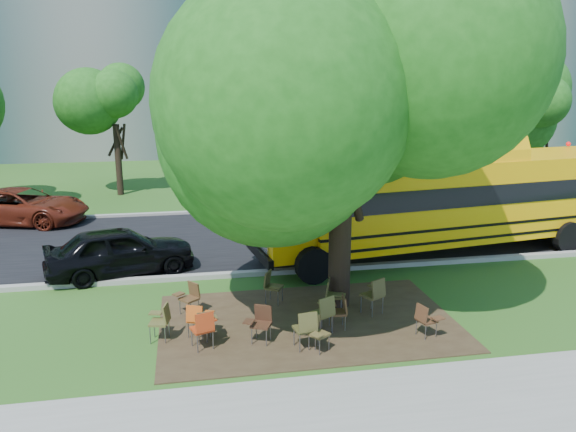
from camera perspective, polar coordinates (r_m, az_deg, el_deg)
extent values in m
plane|color=#234C17|center=(14.00, -2.48, -10.20)|extent=(160.00, 160.00, 0.00)
cube|color=#382819|center=(13.71, 2.03, -10.68)|extent=(7.00, 4.50, 0.03)
cube|color=black|center=(20.55, -5.20, -2.25)|extent=(80.00, 8.00, 0.04)
cube|color=gray|center=(16.74, -3.92, -5.84)|extent=(80.00, 0.25, 0.14)
cube|color=gray|center=(24.49, -6.10, 0.49)|extent=(80.00, 0.25, 0.14)
cube|color=gray|center=(49.36, -18.75, 19.34)|extent=(38.00, 16.00, 22.00)
cube|color=gray|center=(57.23, 17.48, 20.10)|extent=(30.00, 16.00, 25.00)
cylinder|color=black|center=(29.13, -16.85, 5.47)|extent=(0.32, 0.32, 3.50)
sphere|color=#1B5513|center=(28.89, -17.20, 10.32)|extent=(4.80, 4.80, 4.80)
cylinder|color=black|center=(28.62, 9.60, 6.44)|extent=(0.38, 0.38, 4.20)
sphere|color=#1B5513|center=(28.39, 9.84, 12.33)|extent=(5.60, 5.60, 5.60)
cylinder|color=black|center=(31.44, 24.13, 5.53)|extent=(0.34, 0.34, 3.60)
sphere|color=#1B5513|center=(31.22, 24.59, 10.16)|extent=(5.00, 5.00, 5.00)
cylinder|color=black|center=(14.05, 5.33, -1.12)|extent=(0.56, 0.56, 4.18)
sphere|color=#1B5513|center=(13.58, 5.63, 11.91)|extent=(7.20, 7.20, 7.20)
cube|color=#F5A807|center=(19.64, 17.87, 1.97)|extent=(11.93, 4.31, 2.60)
cube|color=black|center=(19.78, 18.68, 2.84)|extent=(11.30, 4.26, 0.64)
cube|color=#F5A807|center=(16.87, -0.46, -2.12)|extent=(1.70, 2.51, 1.01)
cube|color=black|center=(19.78, 17.73, 0.09)|extent=(11.95, 4.34, 0.08)
cube|color=black|center=(19.87, 17.65, -1.01)|extent=(11.95, 4.34, 0.08)
cylinder|color=black|center=(15.98, 2.60, -5.05)|extent=(1.10, 0.47, 1.06)
cylinder|color=black|center=(18.36, -0.40, -2.51)|extent=(1.10, 0.47, 1.06)
cylinder|color=black|center=(20.96, 26.54, -1.92)|extent=(1.10, 0.47, 1.06)
cylinder|color=black|center=(22.83, 21.89, -0.25)|extent=(1.10, 0.47, 1.06)
cylinder|color=black|center=(23.81, 24.62, 0.03)|extent=(1.10, 0.47, 1.06)
cube|color=#4E4321|center=(12.73, -8.48, -10.94)|extent=(0.42, 0.41, 0.04)
cube|color=#4E4321|center=(12.50, -8.38, -10.42)|extent=(0.37, 0.14, 0.36)
cube|color=#4E4321|center=(12.83, -7.65, -10.17)|extent=(0.23, 0.28, 0.03)
cylinder|color=slate|center=(12.92, -9.25, -11.55)|extent=(0.02, 0.02, 0.40)
cylinder|color=slate|center=(12.70, -7.63, -11.96)|extent=(0.02, 0.02, 0.40)
cube|color=#CB5315|center=(13.00, -9.21, -10.32)|extent=(0.50, 0.49, 0.05)
cube|color=#CB5315|center=(12.78, -9.50, -9.78)|extent=(0.38, 0.22, 0.38)
cube|color=#CB5315|center=(13.00, -8.09, -9.74)|extent=(0.28, 0.32, 0.03)
cylinder|color=slate|center=(13.28, -9.61, -10.81)|extent=(0.02, 0.02, 0.42)
cylinder|color=slate|center=(12.91, -8.73, -11.52)|extent=(0.02, 0.02, 0.42)
cube|color=#A93312|center=(12.42, -8.73, -11.29)|extent=(0.54, 0.53, 0.05)
cube|color=#A93312|center=(12.17, -8.45, -10.66)|extent=(0.42, 0.23, 0.41)
cube|color=#A93312|center=(12.57, -7.93, -10.32)|extent=(0.31, 0.35, 0.03)
cylinder|color=slate|center=(12.61, -9.74, -12.08)|extent=(0.02, 0.02, 0.46)
cylinder|color=slate|center=(12.43, -7.62, -12.41)|extent=(0.02, 0.02, 0.46)
cube|color=#3D2315|center=(12.55, -2.75, -10.99)|extent=(0.53, 0.52, 0.05)
cube|color=#3D2315|center=(12.61, -2.53, -9.79)|extent=(0.39, 0.24, 0.39)
cube|color=#3D2315|center=(12.44, -3.99, -10.64)|extent=(0.31, 0.34, 0.03)
cylinder|color=slate|center=(12.46, -2.21, -12.29)|extent=(0.02, 0.02, 0.44)
cylinder|color=slate|center=(12.83, -3.25, -11.50)|extent=(0.02, 0.02, 0.44)
cube|color=#46421E|center=(12.28, 1.71, -11.38)|extent=(0.50, 0.48, 0.05)
cube|color=#46421E|center=(12.02, 2.05, -10.74)|extent=(0.43, 0.16, 0.42)
cube|color=#46421E|center=(12.44, 2.57, -10.41)|extent=(0.27, 0.33, 0.03)
cylinder|color=slate|center=(12.48, 0.62, -12.15)|extent=(0.03, 0.03, 0.47)
cylinder|color=slate|center=(12.29, 2.80, -12.58)|extent=(0.03, 0.03, 0.47)
cube|color=brown|center=(12.21, 3.17, -11.91)|extent=(0.51, 0.51, 0.04)
cube|color=brown|center=(12.22, 2.61, -10.86)|extent=(0.34, 0.28, 0.36)
cube|color=brown|center=(11.95, 2.95, -11.95)|extent=(0.30, 0.32, 0.03)
cylinder|color=slate|center=(12.32, 4.18, -12.73)|extent=(0.02, 0.02, 0.40)
cylinder|color=slate|center=(12.29, 2.14, -12.77)|extent=(0.02, 0.02, 0.40)
cube|color=#51341D|center=(13.23, 5.03, -9.74)|extent=(0.41, 0.43, 0.05)
cube|color=#51341D|center=(13.18, 5.78, -8.88)|extent=(0.13, 0.38, 0.38)
cube|color=#51341D|center=(13.37, 4.32, -8.94)|extent=(0.28, 0.23, 0.03)
cylinder|color=slate|center=(13.15, 4.44, -10.89)|extent=(0.02, 0.02, 0.42)
cylinder|color=slate|center=(13.49, 5.58, -10.26)|extent=(0.02, 0.02, 0.42)
cube|color=#51301D|center=(13.19, 13.91, -10.24)|extent=(0.46, 0.47, 0.05)
cube|color=#51301D|center=(13.01, 13.40, -9.59)|extent=(0.19, 0.38, 0.37)
cube|color=#51301D|center=(13.08, 15.00, -10.00)|extent=(0.30, 0.27, 0.03)
cylinder|color=slate|center=(13.47, 13.93, -10.67)|extent=(0.02, 0.02, 0.41)
cylinder|color=slate|center=(13.08, 13.78, -11.45)|extent=(0.02, 0.02, 0.41)
cube|color=brown|center=(12.95, -12.96, -10.49)|extent=(0.48, 0.50, 0.05)
cube|color=brown|center=(12.82, -12.24, -9.65)|extent=(0.18, 0.41, 0.40)
cube|color=brown|center=(13.15, -13.29, -9.56)|extent=(0.32, 0.28, 0.03)
cylinder|color=slate|center=(12.95, -13.84, -11.64)|extent=(0.02, 0.02, 0.44)
cylinder|color=slate|center=(13.15, -11.99, -11.12)|extent=(0.02, 0.02, 0.44)
cube|color=#51361D|center=(14.13, -10.03, -8.31)|extent=(0.54, 0.55, 0.05)
cube|color=#51361D|center=(14.16, -9.53, -7.34)|extent=(0.31, 0.35, 0.38)
cube|color=#51361D|center=(14.18, -11.05, -7.79)|extent=(0.34, 0.33, 0.03)
cylinder|color=slate|center=(14.00, -10.07, -9.46)|extent=(0.02, 0.02, 0.43)
cylinder|color=slate|center=(14.42, -9.91, -8.75)|extent=(0.02, 0.02, 0.43)
cube|color=#43401D|center=(14.61, -1.43, -7.24)|extent=(0.55, 0.56, 0.05)
cube|color=#43401D|center=(14.59, -2.10, -6.36)|extent=(0.28, 0.39, 0.40)
cube|color=#43401D|center=(14.32, -1.24, -7.19)|extent=(0.35, 0.33, 0.03)
cylinder|color=slate|center=(14.79, -0.58, -7.90)|extent=(0.02, 0.02, 0.45)
cylinder|color=slate|center=(14.60, -2.28, -8.20)|extent=(0.02, 0.02, 0.45)
cube|color=brown|center=(12.97, 3.40, -9.89)|extent=(0.61, 0.60, 0.05)
cube|color=brown|center=(12.74, 4.00, -9.18)|extent=(0.43, 0.29, 0.44)
cube|color=brown|center=(13.18, 3.82, -8.88)|extent=(0.35, 0.38, 0.03)
cylinder|color=slate|center=(13.08, 2.22, -10.82)|extent=(0.03, 0.03, 0.49)
cylinder|color=slate|center=(13.06, 4.54, -10.92)|extent=(0.03, 0.03, 0.49)
cube|color=#4C4720|center=(14.13, 4.77, -8.06)|extent=(0.51, 0.52, 0.05)
cube|color=#4C4720|center=(14.07, 4.07, -7.21)|extent=(0.22, 0.40, 0.39)
cube|color=#4C4720|center=(13.86, 5.28, -8.00)|extent=(0.33, 0.30, 0.03)
cylinder|color=slate|center=(14.36, 5.48, -8.66)|extent=(0.02, 0.02, 0.44)
cylinder|color=slate|center=(14.07, 4.02, -9.11)|extent=(0.02, 0.02, 0.44)
cube|color=#483E1F|center=(14.11, 8.55, -7.97)|extent=(0.62, 0.61, 0.06)
cube|color=#483E1F|center=(13.90, 9.20, -7.26)|extent=(0.44, 0.31, 0.44)
cube|color=#483E1F|center=(14.34, 8.83, -7.04)|extent=(0.36, 0.39, 0.03)
cylinder|color=slate|center=(14.19, 7.43, -8.89)|extent=(0.03, 0.03, 0.50)
cylinder|color=slate|center=(14.22, 9.60, -8.92)|extent=(0.03, 0.03, 0.50)
imported|color=black|center=(17.35, -16.67, -3.41)|extent=(4.59, 2.78, 1.46)
imported|color=#561B0E|center=(24.79, -25.41, 0.89)|extent=(5.60, 3.70, 1.43)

